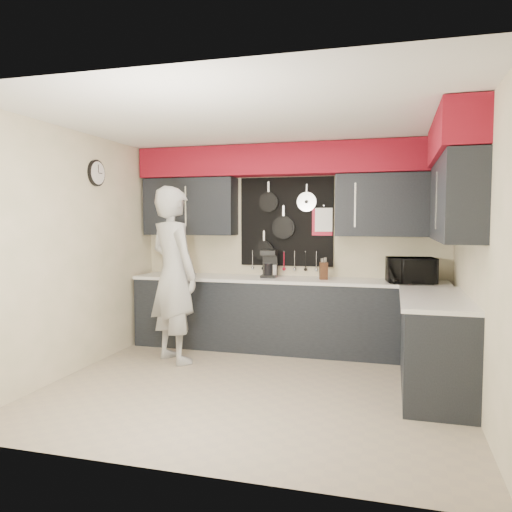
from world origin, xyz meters
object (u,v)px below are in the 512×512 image
(coffee_maker, at_px, (269,263))
(person, at_px, (174,275))
(utensil_crock, at_px, (272,271))
(microwave, at_px, (411,270))
(knife_block, at_px, (324,271))

(coffee_maker, bearing_deg, person, -143.61)
(utensil_crock, xyz_separation_m, coffee_maker, (-0.03, -0.02, 0.10))
(microwave, xyz_separation_m, utensil_crock, (-1.69, 0.16, -0.07))
(knife_block, bearing_deg, coffee_maker, 158.91)
(microwave, height_order, coffee_maker, coffee_maker)
(utensil_crock, bearing_deg, coffee_maker, -148.77)
(microwave, xyz_separation_m, knife_block, (-1.02, 0.09, -0.04))
(utensil_crock, bearing_deg, microwave, -5.47)
(microwave, relative_size, person, 0.26)
(coffee_maker, height_order, person, person)
(utensil_crock, bearing_deg, person, -137.56)
(knife_block, height_order, person, person)
(utensil_crock, height_order, coffee_maker, coffee_maker)
(knife_block, height_order, coffee_maker, coffee_maker)
(microwave, xyz_separation_m, coffee_maker, (-1.72, 0.14, 0.03))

